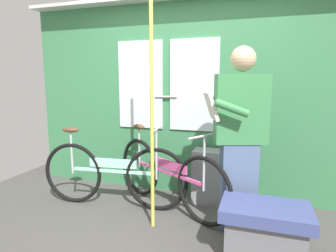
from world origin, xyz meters
TOP-DOWN VIEW (x-y plane):
  - ground_plane at (0.00, 0.00)m, footprint 5.10×3.97m
  - train_door_wall at (-0.01, 1.18)m, footprint 4.10×0.28m
  - bicycle_near_door at (-0.64, 0.50)m, footprint 1.72×0.44m
  - bicycle_leaning_behind at (-0.04, 0.67)m, footprint 1.55×0.92m
  - passenger_reading_newspaper at (0.74, 0.45)m, footprint 0.63×0.57m
  - trash_bin_by_wall at (0.38, 0.97)m, footprint 0.36×0.28m
  - handrail_pole at (-0.04, 0.22)m, footprint 0.04×0.04m
  - bench_seat_corner at (1.00, 0.01)m, footprint 0.70×0.44m

SIDE VIEW (x-z plane):
  - ground_plane at x=0.00m, z-range -0.04..0.00m
  - bench_seat_corner at x=1.00m, z-range 0.02..0.47m
  - trash_bin_by_wall at x=0.38m, z-range 0.00..0.63m
  - bicycle_leaning_behind at x=-0.04m, z-range -0.08..0.84m
  - bicycle_near_door at x=-0.64m, z-range -0.08..0.84m
  - passenger_reading_newspaper at x=0.74m, z-range 0.05..1.79m
  - handrail_pole at x=-0.04m, z-range 0.00..2.37m
  - train_door_wall at x=-0.01m, z-range 0.05..2.46m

